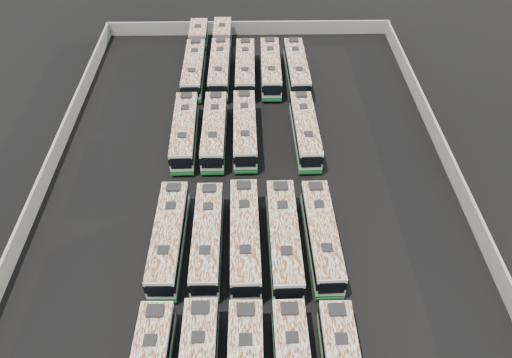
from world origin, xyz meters
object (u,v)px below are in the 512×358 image
(bus_midback_left, at_px, (214,131))
(bus_midback_center, at_px, (245,129))
(bus_back_right, at_px, (271,68))
(bus_back_far_right, at_px, (297,68))
(bus_midback_far_right, at_px, (305,130))
(bus_midfront_far_left, at_px, (169,238))
(bus_back_far_left, at_px, (196,57))
(bus_midback_far_left, at_px, (185,131))
(bus_back_left, at_px, (221,56))
(bus_midfront_left, at_px, (207,238))
(bus_back_center, at_px, (245,69))
(bus_midfront_center, at_px, (245,237))
(bus_midfront_right, at_px, (284,238))
(bus_midfront_far_right, at_px, (321,236))

(bus_midback_left, distance_m, bus_midback_center, 3.60)
(bus_back_right, distance_m, bus_back_far_right, 3.63)
(bus_midback_far_right, xyz_separation_m, bus_back_right, (-3.55, 14.32, 0.01))
(bus_midfront_far_left, bearing_deg, bus_back_far_left, 90.48)
(bus_midback_far_left, distance_m, bus_back_far_left, 17.38)
(bus_midback_far_left, bearing_deg, bus_back_left, 76.99)
(bus_midback_far_left, height_order, bus_back_left, bus_back_left)
(bus_midfront_left, xyz_separation_m, bus_back_center, (3.60, 30.66, 0.01))
(bus_midback_far_left, height_order, bus_back_center, bus_midback_far_left)
(bus_midfront_center, bearing_deg, bus_midback_center, 89.03)
(bus_midfront_left, xyz_separation_m, bus_midfront_right, (7.18, -0.21, 0.09))
(bus_midfront_right, relative_size, bus_back_far_right, 1.03)
(bus_midfront_right, distance_m, bus_midback_far_right, 17.02)
(bus_midfront_left, bearing_deg, bus_midfront_far_left, 179.11)
(bus_back_far_left, bearing_deg, bus_midback_center, -67.81)
(bus_midback_left, relative_size, bus_midback_far_right, 1.00)
(bus_midfront_center, relative_size, bus_midback_left, 1.03)
(bus_back_far_left, bearing_deg, bus_back_center, -24.35)
(bus_midfront_left, xyz_separation_m, bus_midback_center, (3.53, 16.69, 0.04))
(bus_midfront_left, xyz_separation_m, bus_back_left, (0.06, 34.11, 0.03))
(bus_midback_center, bearing_deg, bus_midfront_far_right, -67.17)
(bus_midback_far_left, bearing_deg, bus_midback_center, 0.34)
(bus_midfront_center, height_order, bus_back_center, bus_midfront_center)
(bus_midfront_far_right, relative_size, bus_midback_far_right, 1.00)
(bus_midback_far_right, height_order, bus_back_far_left, bus_back_far_left)
(bus_midback_left, xyz_separation_m, bus_back_left, (0.13, 17.60, -0.00))
(bus_midfront_left, distance_m, bus_midfront_right, 7.18)
(bus_back_right, bearing_deg, bus_midfront_left, -102.57)
(bus_midfront_far_right, distance_m, bus_midback_center, 18.13)
(bus_midfront_left, height_order, bus_midback_far_left, bus_midback_far_left)
(bus_midback_far_right, height_order, bus_back_far_right, bus_back_far_right)
(bus_midfront_right, bearing_deg, bus_midback_far_right, 77.47)
(bus_midfront_far_left, bearing_deg, bus_midfront_right, -0.77)
(bus_back_far_left, bearing_deg, bus_midback_far_left, -90.30)
(bus_midfront_left, bearing_deg, bus_back_left, 89.95)
(bus_back_far_left, bearing_deg, bus_midback_far_right, -50.93)
(bus_midback_far_right, relative_size, bus_back_far_right, 0.99)
(bus_midfront_far_left, height_order, bus_back_center, bus_midfront_far_left)
(bus_midfront_far_right, distance_m, bus_back_center, 31.42)
(bus_midback_left, bearing_deg, bus_midback_center, 3.14)
(bus_back_far_right, bearing_deg, bus_midfront_center, -104.61)
(bus_midfront_center, xyz_separation_m, bus_midfront_far_right, (7.24, 0.06, -0.07))
(bus_back_right, bearing_deg, bus_back_far_right, -2.20)
(bus_back_center, bearing_deg, bus_back_right, 2.14)
(bus_back_left, bearing_deg, bus_back_right, -24.92)
(bus_midfront_right, xyz_separation_m, bus_back_left, (-7.12, 34.31, -0.06))
(bus_midfront_left, bearing_deg, bus_back_right, 76.98)
(bus_back_right, bearing_deg, bus_midback_far_right, -75.59)
(bus_back_far_right, bearing_deg, bus_midback_center, -118.79)
(bus_midfront_right, relative_size, bus_back_far_left, 0.67)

